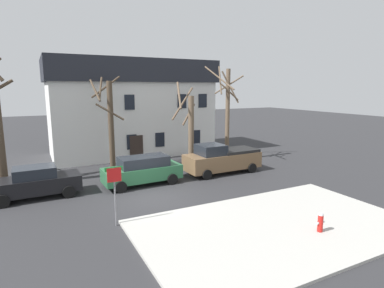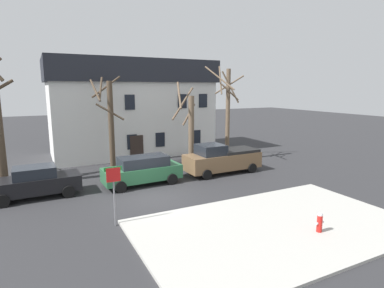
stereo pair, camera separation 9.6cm
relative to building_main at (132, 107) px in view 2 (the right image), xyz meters
The scene contains 12 objects.
ground_plane 13.29m from the building_main, 101.56° to the right, with size 120.00×120.00×0.00m, color #2D2D30.
sidewalk_slab 18.74m from the building_main, 87.12° to the right, with size 11.87×7.12×0.12m, color #B7B5AD.
building_main is the anchor object (origin of this frame).
tree_bare_mid 6.38m from the building_main, 120.15° to the right, with size 2.22×2.29×6.80m.
tree_bare_far 7.29m from the building_main, 69.30° to the right, with size 2.10×1.97×6.38m.
tree_bare_end 8.93m from the building_main, 48.80° to the right, with size 3.51×3.50×7.64m.
car_black_sedan 12.91m from the building_main, 131.13° to the right, with size 4.64×2.08×1.74m.
car_green_wagon 10.55m from the building_main, 102.98° to the right, with size 4.85×2.12×1.78m.
pickup_truck_brown 10.78m from the building_main, 69.56° to the right, with size 5.47×2.28×2.10m.
fire_hydrant 19.99m from the building_main, 83.93° to the right, with size 0.42×0.22×0.82m.
street_sign_pole 15.99m from the building_main, 109.11° to the right, with size 0.76×0.07×2.64m.
bicycle_leaning 10.31m from the building_main, 140.91° to the right, with size 1.74×0.26×1.03m.
Camera 2 is at (-5.47, -15.59, 5.93)m, focal length 29.40 mm.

